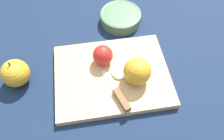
# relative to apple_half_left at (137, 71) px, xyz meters

# --- Properties ---
(ground_plane) EXTENTS (4.00, 4.00, 0.00)m
(ground_plane) POSITION_rel_apple_half_left_xyz_m (0.07, -0.02, -0.07)
(ground_plane) COLOR #14233D
(cutting_board) EXTENTS (0.39, 0.32, 0.02)m
(cutting_board) POSITION_rel_apple_half_left_xyz_m (0.07, -0.02, -0.05)
(cutting_board) COLOR tan
(cutting_board) RESTS_ON ground_plane
(apple_half_left) EXTENTS (0.08, 0.08, 0.08)m
(apple_half_left) POSITION_rel_apple_half_left_xyz_m (0.00, 0.00, 0.00)
(apple_half_left) COLOR gold
(apple_half_left) RESTS_ON cutting_board
(apple_half_right) EXTENTS (0.07, 0.07, 0.07)m
(apple_half_right) POSITION_rel_apple_half_left_xyz_m (0.10, -0.07, -0.01)
(apple_half_right) COLOR red
(apple_half_right) RESTS_ON cutting_board
(knife) EXTENTS (0.09, 0.15, 0.02)m
(knife) POSITION_rel_apple_half_left_xyz_m (0.05, 0.07, -0.03)
(knife) COLOR silver
(knife) RESTS_ON cutting_board
(apple_slice) EXTENTS (0.05, 0.05, 0.01)m
(apple_slice) POSITION_rel_apple_half_left_xyz_m (0.05, -0.02, -0.04)
(apple_slice) COLOR beige
(apple_slice) RESTS_ON cutting_board
(apple_whole) EXTENTS (0.09, 0.09, 0.10)m
(apple_whole) POSITION_rel_apple_half_left_xyz_m (0.37, -0.02, -0.02)
(apple_whole) COLOR gold
(apple_whole) RESTS_ON ground_plane
(bowl) EXTENTS (0.15, 0.15, 0.04)m
(bowl) POSITION_rel_apple_half_left_xyz_m (0.03, -0.28, -0.04)
(bowl) COLOR #4C704C
(bowl) RESTS_ON ground_plane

